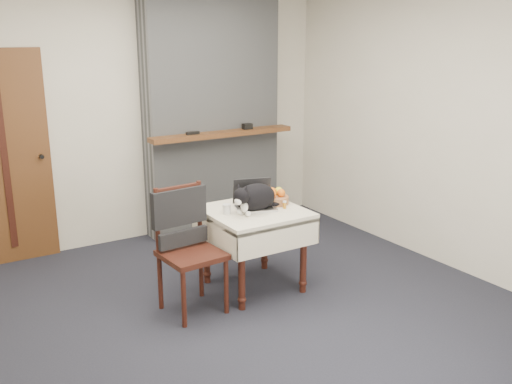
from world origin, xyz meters
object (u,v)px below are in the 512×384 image
at_px(laptop, 254,201).
at_px(pill_bottle, 285,205).
at_px(chair, 185,232).
at_px(fruit_basket, 275,197).
at_px(cream_jar, 227,209).
at_px(door, 4,159).
at_px(cat, 256,198).
at_px(side_table, 254,223).

height_order(laptop, pill_bottle, laptop).
bearing_deg(chair, fruit_basket, 0.46).
relative_size(cream_jar, pill_bottle, 1.20).
height_order(door, laptop, door).
bearing_deg(door, laptop, -45.21).
relative_size(cream_jar, chair, 0.08).
height_order(cat, chair, chair).
bearing_deg(cat, laptop, 47.52).
relative_size(door, chair, 2.02).
bearing_deg(pill_bottle, side_table, 156.06).
xyz_separation_m(cream_jar, fruit_basket, (0.49, 0.03, 0.01)).
relative_size(side_table, cat, 1.40).
distance_m(cat, pill_bottle, 0.26).
distance_m(cat, chair, 0.67).
xyz_separation_m(cream_jar, pill_bottle, (0.48, -0.13, -0.01)).
bearing_deg(fruit_basket, cat, -159.95).
bearing_deg(cat, cream_jar, 145.22).
distance_m(laptop, cream_jar, 0.28).
distance_m(pill_bottle, chair, 0.89).
distance_m(door, fruit_basket, 2.53).
distance_m(cat, cream_jar, 0.26).
relative_size(side_table, cream_jar, 9.93).
distance_m(cream_jar, fruit_basket, 0.50).
xyz_separation_m(side_table, pill_bottle, (0.24, -0.11, 0.15)).
distance_m(cream_jar, chair, 0.42).
bearing_deg(pill_bottle, door, 135.59).
bearing_deg(laptop, pill_bottle, -19.88).
xyz_separation_m(fruit_basket, chair, (-0.89, -0.08, -0.12)).
relative_size(fruit_basket, chair, 0.24).
xyz_separation_m(pill_bottle, fruit_basket, (0.01, 0.17, 0.02)).
relative_size(side_table, laptop, 1.99).
xyz_separation_m(door, laptop, (1.67, -1.68, -0.24)).
bearing_deg(cream_jar, cat, -13.43).
relative_size(door, laptop, 5.10).
xyz_separation_m(cat, pill_bottle, (0.24, -0.08, -0.08)).
height_order(side_table, laptop, laptop).
height_order(side_table, cat, cat).
xyz_separation_m(door, cream_jar, (1.39, -1.70, -0.26)).
xyz_separation_m(laptop, chair, (-0.68, -0.07, -0.13)).
relative_size(laptop, cat, 0.70).
relative_size(door, pill_bottle, 30.63).
bearing_deg(cream_jar, side_table, -6.69).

